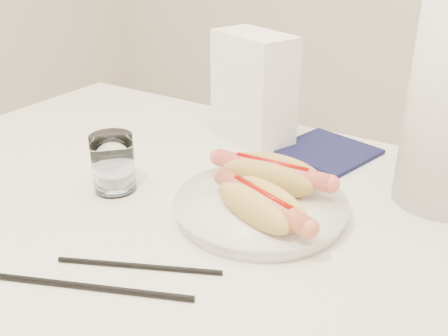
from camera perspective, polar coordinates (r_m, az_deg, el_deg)
The scene contains 9 objects.
table at distance 0.80m, azimuth -2.80°, elevation -8.28°, with size 1.20×0.80×0.75m.
plate at distance 0.75m, azimuth 4.03°, elevation -4.44°, with size 0.24×0.24×0.02m, color white.
hotdog_left at distance 0.78m, azimuth 5.26°, elevation -0.72°, with size 0.18×0.08×0.05m.
hotdog_right at distance 0.70m, azimuth 4.18°, elevation -4.08°, with size 0.17×0.11×0.05m.
water_glass at distance 0.82m, azimuth -12.17°, elevation 0.52°, with size 0.07×0.07×0.09m, color white.
chopstick_near at distance 0.66m, azimuth -9.36°, elevation -10.64°, with size 0.01×0.01×0.21m, color black.
chopstick_far at distance 0.63m, azimuth -14.20°, elevation -12.66°, with size 0.01×0.01×0.24m, color black.
napkin_box at distance 0.97m, azimuth 3.27°, elevation 8.71°, with size 0.15×0.09×0.21m, color white.
navy_napkin at distance 0.97m, azimuth 11.24°, elevation 1.83°, with size 0.15×0.15×0.01m, color #13153C.
Camera 1 is at (0.39, -0.54, 1.14)m, focal length 41.34 mm.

